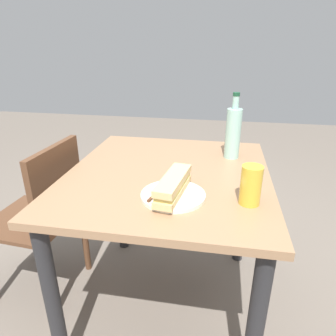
# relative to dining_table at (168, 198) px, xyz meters

# --- Properties ---
(ground_plane) EXTENTS (8.00, 8.00, 0.00)m
(ground_plane) POSITION_rel_dining_table_xyz_m (0.00, 0.00, -0.63)
(ground_plane) COLOR #6B6056
(dining_table) EXTENTS (0.95, 0.87, 0.75)m
(dining_table) POSITION_rel_dining_table_xyz_m (0.00, 0.00, 0.00)
(dining_table) COLOR #997251
(dining_table) RESTS_ON ground
(chair_far) EXTENTS (0.43, 0.43, 0.84)m
(chair_far) POSITION_rel_dining_table_xyz_m (-0.01, 0.63, -0.15)
(chair_far) COLOR brown
(chair_far) RESTS_ON ground
(plate_near) EXTENTS (0.24, 0.24, 0.01)m
(plate_near) POSITION_rel_dining_table_xyz_m (-0.22, -0.06, 0.13)
(plate_near) COLOR silver
(plate_near) RESTS_ON dining_table
(baguette_sandwich_near) EXTENTS (0.27, 0.11, 0.07)m
(baguette_sandwich_near) POSITION_rel_dining_table_xyz_m (-0.22, -0.06, 0.18)
(baguette_sandwich_near) COLOR #DBB77A
(baguette_sandwich_near) RESTS_ON plate_near
(knife_near) EXTENTS (0.18, 0.06, 0.01)m
(knife_near) POSITION_rel_dining_table_xyz_m (-0.22, -0.00, 0.14)
(knife_near) COLOR silver
(knife_near) RESTS_ON plate_near
(water_bottle) EXTENTS (0.07, 0.07, 0.31)m
(water_bottle) POSITION_rel_dining_table_xyz_m (0.23, -0.27, 0.25)
(water_bottle) COLOR #99C6B7
(water_bottle) RESTS_ON dining_table
(beer_glass) EXTENTS (0.07, 0.07, 0.14)m
(beer_glass) POSITION_rel_dining_table_xyz_m (-0.22, -0.33, 0.20)
(beer_glass) COLOR gold
(beer_glass) RESTS_ON dining_table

